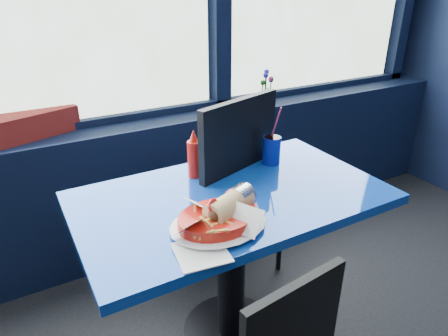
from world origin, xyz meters
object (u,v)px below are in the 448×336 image
at_px(planter_box, 11,129).
at_px(flower_vase, 267,94).
at_px(near_table, 231,232).
at_px(food_basket, 220,217).
at_px(ketchup_bottle, 194,156).
at_px(chair_near_back, 232,182).
at_px(soda_cup, 272,150).

distance_m(planter_box, flower_vase, 1.44).
xyz_separation_m(near_table, food_basket, (-0.16, -0.18, 0.22)).
distance_m(food_basket, ketchup_bottle, 0.41).
bearing_deg(near_table, planter_box, 128.03).
height_order(planter_box, flower_vase, flower_vase).
bearing_deg(ketchup_bottle, chair_near_back, 22.67).
distance_m(near_table, soda_cup, 0.42).
distance_m(flower_vase, food_basket, 1.34).
bearing_deg(planter_box, ketchup_bottle, -65.55).
relative_size(near_table, planter_box, 1.92).
relative_size(near_table, soda_cup, 4.45).
distance_m(chair_near_back, soda_cup, 0.28).
height_order(near_table, chair_near_back, chair_near_back).
distance_m(near_table, flower_vase, 1.14).
bearing_deg(flower_vase, food_basket, -131.66).
bearing_deg(soda_cup, near_table, -152.22).
relative_size(planter_box, soda_cup, 2.32).
xyz_separation_m(planter_box, ketchup_bottle, (0.64, -0.69, -0.02)).
bearing_deg(flower_vase, near_table, -131.96).
bearing_deg(near_table, ketchup_bottle, 106.12).
height_order(food_basket, ketchup_bottle, ketchup_bottle).
xyz_separation_m(near_table, ketchup_bottle, (-0.06, 0.21, 0.27)).
bearing_deg(soda_cup, flower_vase, 56.61).
bearing_deg(planter_box, chair_near_back, -51.96).
distance_m(flower_vase, ketchup_bottle, 1.00).
relative_size(near_table, ketchup_bottle, 5.72).
bearing_deg(ketchup_bottle, planter_box, 133.00).
bearing_deg(planter_box, near_table, -70.52).
height_order(planter_box, food_basket, planter_box).
distance_m(near_table, ketchup_bottle, 0.35).
height_order(near_table, soda_cup, soda_cup).
bearing_deg(chair_near_back, planter_box, -51.43).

